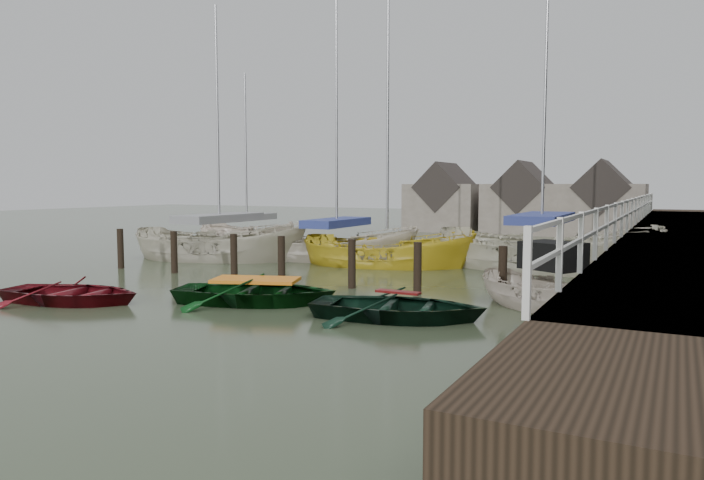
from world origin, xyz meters
The scene contains 13 objects.
ground centered at (0.00, 0.00, 0.00)m, with size 120.00×120.00×0.00m, color #2F3924.
pier centered at (9.48, 10.00, 0.71)m, with size 3.04×32.00×2.70m.
mooring_pilings centered at (-1.11, 3.00, 0.50)m, with size 13.72×0.22×1.80m.
far_sheds centered at (0.83, 26.00, 1.86)m, with size 14.00×4.08×4.39m.
rowboat_red centered at (-3.98, -2.20, 0.00)m, with size 2.62×3.67×0.76m, color #5C0D14.
rowboat_green centered at (0.15, -0.13, 0.00)m, with size 2.88×4.03×0.84m, color black.
rowboat_dkgreen centered at (4.01, -0.19, 0.00)m, with size 2.74×3.84×0.80m, color black.
motorboat centered at (6.80, 2.32, 0.11)m, with size 4.18×3.14×2.36m.
sailboat_a centered at (-6.57, 6.65, 0.06)m, with size 7.63×4.43×11.15m.
sailboat_b centered at (-2.44, 8.67, 0.06)m, with size 6.82×4.39×11.69m.
sailboat_c centered at (0.05, 7.95, 0.01)m, with size 6.74×3.59×11.04m.
sailboat_d centered at (5.21, 9.45, 0.06)m, with size 8.21×4.01×12.37m.
sailboat_e centered at (-8.92, 11.50, 0.06)m, with size 6.38×3.43×9.31m.
Camera 1 is at (9.40, -12.65, 2.92)m, focal length 32.00 mm.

